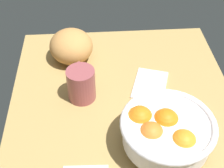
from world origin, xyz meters
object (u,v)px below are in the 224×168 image
object	(u,v)px
bread_loaf	(71,46)
mug	(81,83)
fruit_bowl	(165,131)
napkin_folded	(150,84)

from	to	relation	value
bread_loaf	mug	size ratio (longest dim) A/B	1.16
mug	fruit_bowl	bearing A→B (deg)	45.87
bread_loaf	napkin_folded	world-z (taller)	bread_loaf
fruit_bowl	bread_loaf	bearing A→B (deg)	-147.97
napkin_folded	mug	size ratio (longest dim) A/B	1.09
mug	bread_loaf	bearing A→B (deg)	-169.84
fruit_bowl	bread_loaf	size ratio (longest dim) A/B	1.56
bread_loaf	napkin_folded	size ratio (longest dim) A/B	1.07
napkin_folded	bread_loaf	bearing A→B (deg)	-121.75
fruit_bowl	mug	world-z (taller)	fruit_bowl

